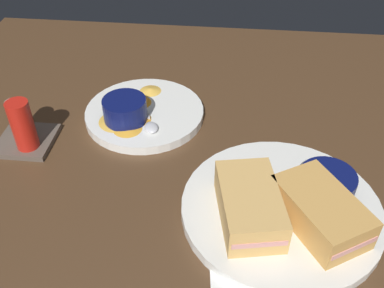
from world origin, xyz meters
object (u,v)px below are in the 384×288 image
(plate_sandwich_main, at_px, (281,209))
(spoon_by_dark_ramekin, at_px, (284,203))
(sandwich_half_near, at_px, (249,205))
(ramekin_dark_sauce, at_px, (326,186))
(ramekin_light_gravy, at_px, (125,109))
(plate_chips_companion, at_px, (145,113))
(spoon_by_gravy_ramekin, at_px, (150,123))
(condiment_caddy, at_px, (23,129))
(sandwich_half_far, at_px, (321,211))

(plate_sandwich_main, height_order, spoon_by_dark_ramekin, spoon_by_dark_ramekin)
(sandwich_half_near, relative_size, ramekin_dark_sauce, 1.83)
(ramekin_light_gravy, bearing_deg, plate_chips_companion, -39.81)
(sandwich_half_near, relative_size, spoon_by_gravy_ramekin, 1.48)
(sandwich_half_near, relative_size, condiment_caddy, 1.51)
(sandwich_half_near, bearing_deg, condiment_caddy, 69.87)
(ramekin_dark_sauce, relative_size, condiment_caddy, 0.82)
(plate_sandwich_main, height_order, spoon_by_gravy_ramekin, spoon_by_gravy_ramekin)
(plate_chips_companion, bearing_deg, ramekin_dark_sauce, -122.28)
(ramekin_dark_sauce, relative_size, ramekin_light_gravy, 1.04)
(spoon_by_dark_ramekin, relative_size, ramekin_light_gravy, 1.30)
(sandwich_half_far, bearing_deg, condiment_caddy, 73.54)
(plate_sandwich_main, relative_size, spoon_by_gravy_ramekin, 2.90)
(spoon_by_dark_ramekin, height_order, plate_chips_companion, spoon_by_dark_ramekin)
(sandwich_half_far, bearing_deg, ramekin_dark_sauce, -15.21)
(sandwich_half_near, xyz_separation_m, sandwich_half_far, (-0.00, -0.09, 0.00))
(plate_sandwich_main, relative_size, ramekin_dark_sauce, 3.59)
(spoon_by_dark_ramekin, distance_m, condiment_caddy, 0.43)
(plate_chips_companion, bearing_deg, plate_sandwich_main, -131.54)
(plate_chips_companion, distance_m, ramekin_light_gravy, 0.05)
(ramekin_light_gravy, distance_m, spoon_by_gravy_ramekin, 0.05)
(sandwich_half_far, distance_m, spoon_by_dark_ramekin, 0.06)
(sandwich_half_near, distance_m, sandwich_half_far, 0.09)
(plate_sandwich_main, distance_m, ramekin_light_gravy, 0.32)
(sandwich_half_near, bearing_deg, spoon_by_dark_ramekin, -61.00)
(plate_sandwich_main, distance_m, sandwich_half_far, 0.06)
(condiment_caddy, bearing_deg, spoon_by_dark_ramekin, -104.42)
(sandwich_half_far, height_order, ramekin_dark_sauce, sandwich_half_far)
(plate_sandwich_main, xyz_separation_m, ramekin_dark_sauce, (0.02, -0.06, 0.03))
(spoon_by_gravy_ramekin, height_order, condiment_caddy, condiment_caddy)
(condiment_caddy, bearing_deg, plate_chips_companion, -61.69)
(sandwich_half_far, relative_size, condiment_caddy, 1.58)
(plate_sandwich_main, height_order, sandwich_half_far, sandwich_half_far)
(sandwich_half_near, bearing_deg, plate_sandwich_main, -60.68)
(plate_sandwich_main, relative_size, spoon_by_dark_ramekin, 2.88)
(plate_sandwich_main, xyz_separation_m, sandwich_half_near, (-0.03, 0.05, 0.03))
(sandwich_half_near, bearing_deg, ramekin_dark_sauce, -65.57)
(sandwich_half_near, xyz_separation_m, ramekin_light_gravy, (0.20, 0.21, -0.00))
(spoon_by_dark_ramekin, xyz_separation_m, ramekin_light_gravy, (0.17, 0.26, 0.02))
(ramekin_light_gravy, bearing_deg, condiment_caddy, 113.05)
(plate_chips_companion, height_order, ramekin_light_gravy, ramekin_light_gravy)
(plate_sandwich_main, height_order, ramekin_dark_sauce, ramekin_dark_sauce)
(spoon_by_dark_ramekin, bearing_deg, ramekin_dark_sauce, -69.91)
(sandwich_half_near, distance_m, ramekin_light_gravy, 0.29)
(ramekin_dark_sauce, height_order, ramekin_light_gravy, ramekin_dark_sauce)
(sandwich_half_near, distance_m, spoon_by_gravy_ramekin, 0.26)
(ramekin_dark_sauce, height_order, spoon_by_dark_ramekin, ramekin_dark_sauce)
(spoon_by_dark_ramekin, bearing_deg, ramekin_light_gravy, 56.60)
(sandwich_half_near, xyz_separation_m, condiment_caddy, (0.14, 0.37, -0.01))
(plate_sandwich_main, distance_m, spoon_by_dark_ramekin, 0.01)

